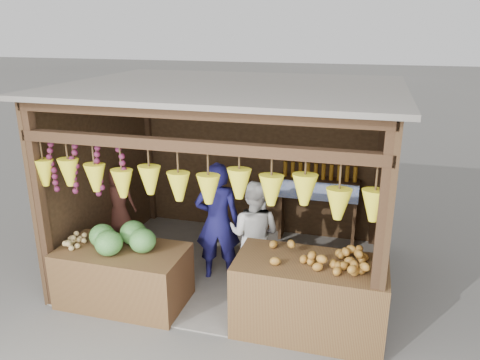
# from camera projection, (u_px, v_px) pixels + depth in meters

# --- Properties ---
(ground) EXTENTS (80.00, 80.00, 0.00)m
(ground) POSITION_uv_depth(u_px,v_px,m) (232.00, 270.00, 6.78)
(ground) COLOR #514F49
(ground) RESTS_ON ground
(stall_structure) EXTENTS (4.30, 3.30, 2.66)m
(stall_structure) POSITION_uv_depth(u_px,v_px,m) (228.00, 160.00, 6.22)
(stall_structure) COLOR slate
(stall_structure) RESTS_ON ground
(back_shelf) EXTENTS (1.25, 0.32, 1.32)m
(back_shelf) POSITION_uv_depth(u_px,v_px,m) (318.00, 191.00, 7.41)
(back_shelf) COLOR #382314
(back_shelf) RESTS_ON ground
(counter_left) EXTENTS (1.58, 0.85, 0.73)m
(counter_left) POSITION_uv_depth(u_px,v_px,m) (124.00, 276.00, 5.90)
(counter_left) COLOR #452A17
(counter_left) RESTS_ON ground
(counter_right) EXTENTS (1.68, 0.85, 0.87)m
(counter_right) POSITION_uv_depth(u_px,v_px,m) (309.00, 296.00, 5.32)
(counter_right) COLOR #482918
(counter_right) RESTS_ON ground
(stool) EXTENTS (0.32, 0.32, 0.30)m
(stool) POSITION_uv_depth(u_px,v_px,m) (123.00, 240.00, 7.40)
(stool) COLOR black
(stool) RESTS_ON ground
(man_standing) EXTENTS (0.69, 0.53, 1.68)m
(man_standing) POSITION_uv_depth(u_px,v_px,m) (218.00, 222.00, 6.33)
(man_standing) COLOR #16144E
(man_standing) RESTS_ON ground
(woman_standing) EXTENTS (0.79, 0.65, 1.49)m
(woman_standing) POSITION_uv_depth(u_px,v_px,m) (254.00, 234.00, 6.18)
(woman_standing) COLOR silver
(woman_standing) RESTS_ON ground
(vendor_seated) EXTENTS (0.51, 0.33, 1.03)m
(vendor_seated) POSITION_uv_depth(u_px,v_px,m) (119.00, 200.00, 7.19)
(vendor_seated) COLOR brown
(vendor_seated) RESTS_ON stool
(melon_pile) EXTENTS (1.00, 0.50, 0.32)m
(melon_pile) POSITION_uv_depth(u_px,v_px,m) (120.00, 237.00, 5.75)
(melon_pile) COLOR #165418
(melon_pile) RESTS_ON counter_left
(tanfruit_pile) EXTENTS (0.34, 0.40, 0.13)m
(tanfruit_pile) POSITION_uv_depth(u_px,v_px,m) (74.00, 241.00, 5.87)
(tanfruit_pile) COLOR #A5894C
(tanfruit_pile) RESTS_ON counter_left
(mango_pile) EXTENTS (1.40, 0.64, 0.22)m
(mango_pile) POSITION_uv_depth(u_px,v_px,m) (313.00, 254.00, 5.14)
(mango_pile) COLOR #B14017
(mango_pile) RESTS_ON counter_right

